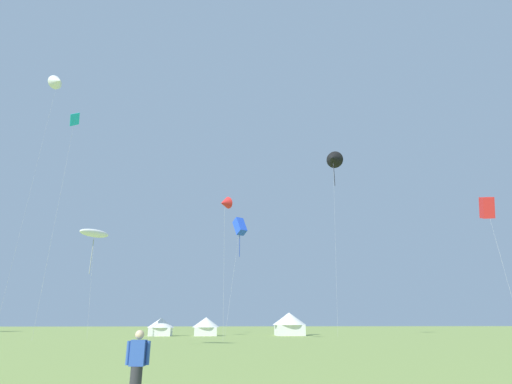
{
  "coord_description": "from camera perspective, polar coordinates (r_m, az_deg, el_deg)",
  "views": [
    {
      "loc": [
        -3.5,
        -4.03,
        1.91
      ],
      "look_at": [
        0.0,
        32.0,
        13.87
      ],
      "focal_mm": 27.72,
      "sensor_mm": 36.0,
      "label": 1
    }
  ],
  "objects": [
    {
      "name": "kite_white_parafoil",
      "position": [
        57.21,
        -22.28,
        -5.56
      ],
      "size": [
        4.04,
        3.93,
        13.85
      ],
      "color": "white",
      "rests_on": "ground"
    },
    {
      "name": "kite_red_box",
      "position": [
        52.44,
        30.35,
        -1.97
      ],
      "size": [
        1.63,
        3.16,
        15.72
      ],
      "color": "red",
      "rests_on": "ground"
    },
    {
      "name": "kite_cyan_diamond",
      "position": [
        57.35,
        -24.76,
        9.05
      ],
      "size": [
        1.0,
        2.25,
        28.17
      ],
      "color": "#1EB7CC",
      "rests_on": "ground"
    },
    {
      "name": "festival_tent_center",
      "position": [
        62.22,
        -7.22,
        -18.57
      ],
      "size": [
        4.04,
        4.04,
        2.62
      ],
      "color": "white",
      "rests_on": "ground"
    },
    {
      "name": "kite_black_delta",
      "position": [
        66.72,
        11.07,
        4.72
      ],
      "size": [
        3.94,
        4.49,
        29.25
      ],
      "color": "black",
      "rests_on": "ground"
    },
    {
      "name": "kite_white_delta",
      "position": [
        71.04,
        -26.71,
        14.05
      ],
      "size": [
        3.13,
        3.13,
        38.88
      ],
      "color": "white",
      "rests_on": "ground"
    },
    {
      "name": "kite_red_delta",
      "position": [
        46.73,
        -4.55,
        -1.6
      ],
      "size": [
        2.06,
        2.07,
        16.12
      ],
      "color": "red",
      "rests_on": "ground"
    },
    {
      "name": "kite_blue_box",
      "position": [
        57.29,
        -2.35,
        -5.0
      ],
      "size": [
        2.89,
        2.52,
        16.42
      ],
      "color": "blue",
      "rests_on": "ground"
    },
    {
      "name": "festival_tent_right",
      "position": [
        63.19,
        4.82,
        -18.28
      ],
      "size": [
        5.11,
        5.11,
        3.32
      ],
      "color": "white",
      "rests_on": "ground"
    },
    {
      "name": "festival_tent_left",
      "position": [
        62.71,
        -13.56,
        -18.26
      ],
      "size": [
        3.91,
        3.91,
        2.54
      ],
      "color": "white",
      "rests_on": "ground"
    },
    {
      "name": "person_spectator",
      "position": [
        10.87,
        -16.82,
        -23.19
      ],
      "size": [
        0.57,
        0.28,
        1.73
      ],
      "color": "#2D2D33",
      "rests_on": "ground"
    }
  ]
}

